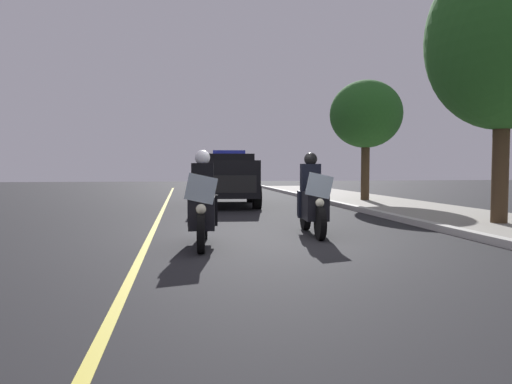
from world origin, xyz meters
TOP-DOWN VIEW (x-y plane):
  - ground_plane at (0.00, 0.00)m, footprint 80.00×80.00m
  - curb_strip at (0.00, 4.13)m, footprint 48.00×0.24m
  - lane_stripe_center at (0.00, -2.14)m, footprint 48.00×0.12m
  - police_motorcycle_lead_left at (0.31, -1.14)m, footprint 2.14×0.62m
  - police_motorcycle_lead_right at (-0.69, 1.19)m, footprint 2.14×0.62m
  - police_suv at (-8.43, 0.23)m, footprint 5.03×2.36m
  - tree_mid_block at (-1.18, 5.89)m, footprint 3.52×3.52m
  - tree_far_back at (-9.07, 5.83)m, footprint 2.89×2.89m

SIDE VIEW (x-z plane):
  - ground_plane at x=0.00m, z-range 0.00..0.00m
  - lane_stripe_center at x=0.00m, z-range 0.00..0.01m
  - curb_strip at x=0.00m, z-range 0.00..0.15m
  - police_motorcycle_lead_left at x=0.31m, z-range -0.16..1.56m
  - police_motorcycle_lead_right at x=-0.69m, z-range -0.16..1.56m
  - police_suv at x=-8.43m, z-range 0.04..2.09m
  - tree_far_back at x=-9.07m, z-range 1.13..5.94m
  - tree_mid_block at x=-1.18m, z-range 1.17..7.58m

